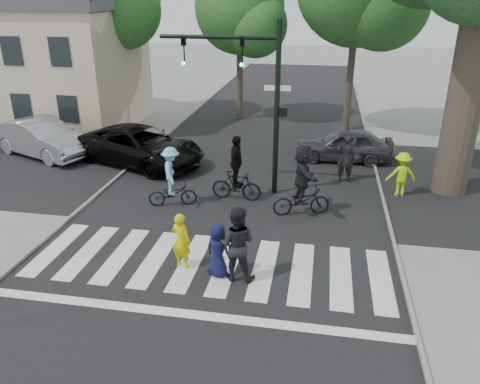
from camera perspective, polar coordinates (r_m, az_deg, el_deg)
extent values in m
plane|color=gray|center=(11.98, -5.00, -11.14)|extent=(120.00, 120.00, 0.00)
cube|color=black|center=(16.24, -0.48, -1.37)|extent=(10.00, 70.00, 0.01)
cube|color=black|center=(18.98, 1.20, 2.32)|extent=(70.00, 10.00, 0.01)
cube|color=gray|center=(17.80, -16.68, 0.01)|extent=(0.10, 70.00, 0.10)
cube|color=gray|center=(16.15, 17.43, -2.47)|extent=(0.10, 70.00, 0.10)
cube|color=silver|center=(14.44, -21.56, -6.41)|extent=(0.55, 3.00, 0.01)
cube|color=silver|center=(13.97, -18.03, -6.91)|extent=(0.55, 3.00, 0.01)
cube|color=silver|center=(13.55, -14.25, -7.42)|extent=(0.55, 3.00, 0.01)
cube|color=silver|center=(13.19, -10.24, -7.93)|extent=(0.55, 3.00, 0.01)
cube|color=silver|center=(12.91, -6.02, -8.42)|extent=(0.55, 3.00, 0.01)
cube|color=silver|center=(12.69, -1.62, -8.88)|extent=(0.55, 3.00, 0.01)
cube|color=silver|center=(12.55, 2.91, -9.30)|extent=(0.55, 3.00, 0.01)
cube|color=silver|center=(12.49, 7.53, -9.67)|extent=(0.55, 3.00, 0.01)
cube|color=silver|center=(12.51, 12.17, -9.98)|extent=(0.55, 3.00, 0.01)
cube|color=silver|center=(12.61, 16.78, -10.22)|extent=(0.55, 3.00, 0.01)
cube|color=silver|center=(11.05, -6.65, -14.52)|extent=(10.00, 0.30, 0.01)
cylinder|color=black|center=(16.24, 4.50, 9.74)|extent=(0.18, 0.18, 6.00)
cylinder|color=black|center=(16.19, -2.65, 18.35)|extent=(4.00, 0.14, 0.14)
imported|color=black|center=(16.07, 0.28, 16.72)|extent=(0.16, 0.20, 1.00)
sphere|color=#19E533|center=(16.00, 0.20, 15.25)|extent=(0.14, 0.14, 0.14)
imported|color=black|center=(16.53, -6.86, 16.75)|extent=(0.16, 0.20, 1.00)
sphere|color=#19E533|center=(16.47, -6.92, 15.32)|extent=(0.14, 0.14, 0.14)
cube|color=black|center=(16.22, 5.29, 9.69)|extent=(0.28, 0.18, 0.30)
cube|color=#FF660C|center=(16.21, 5.68, 9.67)|extent=(0.02, 0.14, 0.20)
cube|color=white|center=(16.08, 4.59, 12.51)|extent=(0.90, 0.04, 0.18)
cylinder|color=brown|center=(17.97, 25.79, 10.48)|extent=(1.20, 1.20, 7.00)
cylinder|color=brown|center=(30.94, -23.44, 14.27)|extent=(0.36, 0.36, 5.95)
sphere|color=#2C5B26|center=(30.71, -24.49, 20.50)|extent=(5.20, 5.20, 5.20)
sphere|color=#2C5B26|center=(29.52, -23.30, 18.98)|extent=(3.64, 3.64, 3.64)
cylinder|color=brown|center=(28.06, -15.18, 15.10)|extent=(0.36, 0.36, 6.44)
sphere|color=#2C5B26|center=(26.58, -14.23, 20.79)|extent=(4.06, 4.06, 4.06)
cylinder|color=brown|center=(27.05, -0.02, 14.70)|extent=(0.36, 0.36, 5.60)
sphere|color=#2C5B26|center=(26.77, -0.02, 21.49)|extent=(4.80, 4.80, 4.80)
sphere|color=#2C5B26|center=(25.94, 1.89, 19.66)|extent=(3.36, 3.36, 3.36)
cylinder|color=brown|center=(25.29, 13.39, 14.80)|extent=(0.36, 0.36, 6.72)
sphere|color=#2C5B26|center=(24.26, 17.16, 20.97)|extent=(4.20, 4.20, 4.20)
cube|color=#C6AB97|center=(27.77, -21.44, 13.81)|extent=(8.00, 7.00, 6.00)
cube|color=black|center=(25.08, -25.06, 9.36)|extent=(1.00, 0.06, 1.30)
cube|color=black|center=(24.69, -26.09, 15.19)|extent=(1.00, 0.06, 1.30)
cube|color=black|center=(23.80, -20.23, 9.46)|extent=(1.00, 0.06, 1.30)
cube|color=black|center=(23.39, -21.13, 15.64)|extent=(1.00, 0.06, 1.30)
cube|color=gray|center=(24.33, -21.98, 6.30)|extent=(2.00, 1.20, 0.80)
imported|color=#D9D104|center=(12.33, -7.18, -5.92)|extent=(0.66, 0.54, 1.56)
imported|color=#111439|center=(11.94, -2.70, -7.11)|extent=(0.83, 0.71, 1.45)
imported|color=black|center=(11.67, -0.41, -6.32)|extent=(0.99, 0.78, 1.99)
imported|color=black|center=(16.10, -8.21, -0.21)|extent=(1.73, 1.03, 0.86)
imported|color=#7CBED9|center=(15.79, -8.38, 2.54)|extent=(0.90, 1.20, 1.64)
imported|color=black|center=(16.35, -0.45, 0.82)|extent=(1.80, 0.62, 1.07)
imported|color=black|center=(16.05, -0.46, 3.68)|extent=(0.52, 1.11, 1.84)
imported|color=black|center=(15.37, 7.47, -1.05)|extent=(1.99, 1.17, 0.99)
imported|color=black|center=(15.02, 7.66, 2.24)|extent=(1.04, 1.84, 1.89)
imported|color=black|center=(20.28, -12.02, 5.52)|extent=(6.25, 4.54, 1.58)
imported|color=#A4A5A8|center=(22.65, -23.01, 6.09)|extent=(5.25, 3.49, 1.64)
imported|color=#3A393F|center=(20.79, 12.56, 5.65)|extent=(4.14, 1.72, 1.40)
imported|color=#B1FF0A|center=(17.57, 19.09, 2.06)|extent=(1.11, 0.74, 1.61)
imported|color=black|center=(18.33, 12.74, 4.07)|extent=(0.70, 0.48, 1.87)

